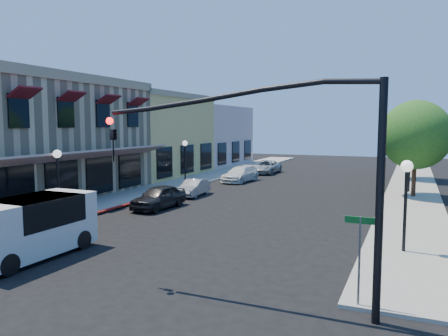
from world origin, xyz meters
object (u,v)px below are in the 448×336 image
at_px(parked_car_d, 266,167).
at_px(street_tree_a, 416,135).
at_px(white_van, 27,224).
at_px(lamppost_left_far, 185,151).
at_px(parked_car_a, 159,197).
at_px(lamppost_right_far, 410,155).
at_px(parked_car_b, 194,188).
at_px(lamppost_left_near, 58,165).
at_px(street_tree_b, 416,128).
at_px(lamppost_right_near, 406,183).
at_px(parked_car_c, 240,174).
at_px(street_name_sign, 360,246).
at_px(signal_mast_arm, 293,156).

bearing_deg(parked_car_d, street_tree_a, -35.90).
bearing_deg(white_van, lamppost_left_far, 102.31).
xyz_separation_m(lamppost_left_far, parked_car_a, (3.70, -10.00, -2.05)).
distance_m(lamppost_right_far, parked_car_d, 15.66).
bearing_deg(white_van, parked_car_a, 93.84).
height_order(street_tree_a, parked_car_b, street_tree_a).
height_order(lamppost_left_near, lamppost_right_far, same).
bearing_deg(street_tree_b, lamppost_right_near, -90.72).
height_order(lamppost_left_far, lamppost_right_near, same).
bearing_deg(lamppost_left_near, parked_car_c, 77.72).
height_order(street_name_sign, parked_car_a, street_name_sign).
bearing_deg(signal_mast_arm, parked_car_c, 114.39).
height_order(street_tree_b, lamppost_left_far, street_tree_b).
bearing_deg(parked_car_b, street_tree_b, 43.26).
relative_size(street_tree_a, parked_car_a, 1.61).
relative_size(signal_mast_arm, lamppost_right_far, 2.24).
xyz_separation_m(street_tree_a, lamppost_right_near, (-0.30, -14.00, -1.46)).
bearing_deg(lamppost_right_near, parked_car_a, 163.26).
distance_m(street_tree_a, signal_mast_arm, 20.71).
distance_m(signal_mast_arm, parked_car_a, 15.35).
bearing_deg(parked_car_d, street_tree_b, 0.42).
height_order(lamppost_left_far, parked_car_c, lamppost_left_far).
height_order(signal_mast_arm, street_name_sign, signal_mast_arm).
bearing_deg(parked_car_a, street_tree_a, 39.79).
bearing_deg(lamppost_right_far, street_tree_b, 87.85).
xyz_separation_m(lamppost_right_near, white_van, (-12.63, -6.05, -1.46)).
bearing_deg(parked_car_b, lamppost_right_far, 23.53).
xyz_separation_m(lamppost_left_far, white_van, (4.37, -20.05, -1.46)).
xyz_separation_m(street_tree_b, lamppost_right_near, (-0.30, -24.00, -1.81)).
xyz_separation_m(street_tree_b, lamppost_right_far, (-0.30, -8.00, -1.81)).
bearing_deg(lamppost_right_near, lamppost_left_near, 180.00).
height_order(street_name_sign, lamppost_left_near, lamppost_left_near).
height_order(lamppost_right_far, parked_car_c, lamppost_right_far).
xyz_separation_m(street_name_sign, white_van, (-11.63, -0.25, -0.42)).
distance_m(lamppost_left_far, lamppost_right_near, 22.02).
bearing_deg(white_van, street_tree_b, 66.73).
distance_m(parked_car_b, parked_car_d, 15.17).
distance_m(white_van, parked_car_b, 14.93).
height_order(street_tree_a, lamppost_right_far, street_tree_a).
bearing_deg(lamppost_left_far, parked_car_b, -56.17).
xyz_separation_m(street_tree_b, lamppost_left_far, (-17.30, -10.00, -1.81)).
bearing_deg(street_name_sign, parked_car_a, 141.45).
height_order(parked_car_a, parked_car_d, parked_car_a).
bearing_deg(parked_car_b, lamppost_left_near, -115.75).
xyz_separation_m(parked_car_b, parked_car_d, (0.24, 15.16, 0.08)).
bearing_deg(white_van, lamppost_right_far, 60.21).
distance_m(lamppost_right_near, parked_car_b, 16.31).
height_order(street_tree_b, parked_car_b, street_tree_b).
distance_m(street_tree_b, white_van, 32.88).
distance_m(lamppost_right_far, parked_car_c, 13.50).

